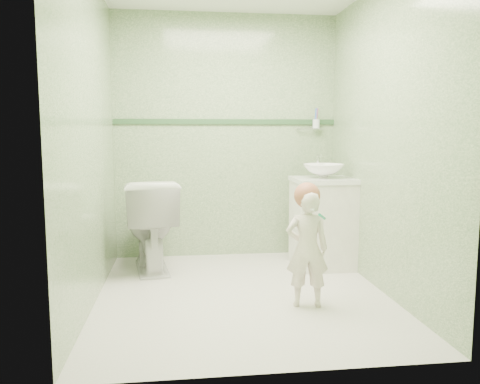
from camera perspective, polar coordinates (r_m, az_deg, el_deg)
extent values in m
plane|color=beige|center=(3.83, 0.29, -11.94)|extent=(2.50, 2.50, 0.00)
cube|color=gray|center=(4.87, -1.63, 6.49)|extent=(2.20, 0.04, 2.40)
cube|color=gray|center=(2.39, 4.22, 5.94)|extent=(2.20, 0.04, 2.40)
cube|color=gray|center=(3.65, -17.20, 6.01)|extent=(0.04, 2.50, 2.40)
cube|color=gray|center=(3.92, 16.54, 6.08)|extent=(0.04, 2.50, 2.40)
cube|color=#2F5430|center=(4.85, -1.62, 8.26)|extent=(2.20, 0.02, 0.05)
cube|color=white|center=(4.57, 9.66, -3.74)|extent=(0.52, 0.50, 0.80)
cube|color=white|center=(4.51, 9.77, 1.39)|extent=(0.54, 0.52, 0.04)
imported|color=white|center=(4.50, 9.79, 2.45)|extent=(0.37, 0.37, 0.13)
cylinder|color=silver|center=(4.69, 9.09, 3.33)|extent=(0.03, 0.03, 0.18)
cylinder|color=silver|center=(4.64, 9.28, 4.28)|extent=(0.02, 0.12, 0.02)
cylinder|color=silver|center=(4.97, 8.19, 7.36)|extent=(0.26, 0.02, 0.02)
cylinder|color=silver|center=(4.97, 8.94, 7.92)|extent=(0.07, 0.07, 0.09)
cylinder|color=#774FAB|center=(4.96, 9.01, 8.73)|extent=(0.01, 0.01, 0.17)
cylinder|color=blue|center=(4.96, 8.85, 8.73)|extent=(0.01, 0.01, 0.17)
cylinder|color=#D14F32|center=(4.98, 9.05, 8.72)|extent=(0.01, 0.01, 0.17)
imported|color=white|center=(4.48, -10.52, -3.77)|extent=(0.58, 0.87, 0.83)
imported|color=beige|center=(3.51, 7.89, -6.66)|extent=(0.33, 0.24, 0.84)
sphere|color=#A75E42|center=(3.46, 7.89, -0.40)|extent=(0.19, 0.19, 0.19)
cylinder|color=#149266|center=(3.34, 9.62, -2.86)|extent=(0.09, 0.13, 0.06)
cube|color=white|center=(3.38, 8.49, -2.05)|extent=(0.03, 0.03, 0.02)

